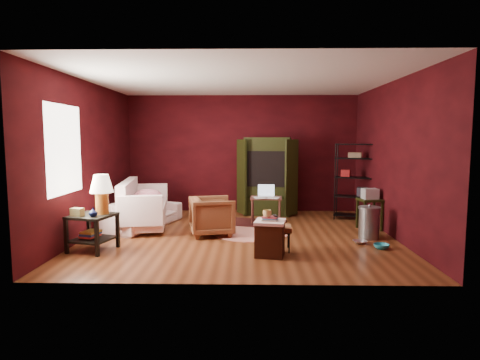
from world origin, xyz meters
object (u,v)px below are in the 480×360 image
(sofa, at_px, (144,209))
(armchair, at_px, (212,214))
(hamper, at_px, (270,237))
(wire_shelving, at_px, (355,178))
(laptop_desk, at_px, (266,200))
(tv_armoire, at_px, (267,175))
(side_table, at_px, (97,205))

(sofa, relative_size, armchair, 2.40)
(hamper, xyz_separation_m, wire_shelving, (1.98, 2.77, 0.63))
(hamper, relative_size, laptop_desk, 0.78)
(laptop_desk, distance_m, tv_armoire, 1.09)
(tv_armoire, distance_m, wire_shelving, 1.95)
(sofa, relative_size, laptop_desk, 2.32)
(wire_shelving, bearing_deg, laptop_desk, -146.90)
(hamper, bearing_deg, wire_shelving, 54.39)
(side_table, bearing_deg, armchair, 30.81)
(laptop_desk, distance_m, wire_shelving, 2.04)
(hamper, height_order, laptop_desk, laptop_desk)
(armchair, xyz_separation_m, hamper, (1.00, -1.29, -0.11))
(sofa, bearing_deg, wire_shelving, -60.02)
(armchair, relative_size, laptop_desk, 0.97)
(wire_shelving, bearing_deg, tv_armoire, -176.15)
(sofa, bearing_deg, tv_armoire, -42.29)
(hamper, bearing_deg, sofa, 141.40)
(sofa, relative_size, tv_armoire, 1.04)
(sofa, distance_m, hamper, 3.12)
(armchair, height_order, side_table, side_table)
(laptop_desk, xyz_separation_m, wire_shelving, (1.95, 0.45, 0.42))
(armchair, xyz_separation_m, wire_shelving, (2.98, 1.48, 0.53))
(wire_shelving, bearing_deg, side_table, -131.90)
(armchair, xyz_separation_m, laptop_desk, (1.04, 1.03, 0.11))
(hamper, distance_m, tv_armoire, 3.38)
(laptop_desk, height_order, tv_armoire, tv_armoire)
(side_table, relative_size, laptop_desk, 1.50)
(sofa, xyz_separation_m, tv_armoire, (2.54, 1.37, 0.57))
(armchair, relative_size, wire_shelving, 0.47)
(tv_armoire, bearing_deg, side_table, -123.92)
(laptop_desk, xyz_separation_m, tv_armoire, (0.07, 1.00, 0.44))
(sofa, height_order, side_table, side_table)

